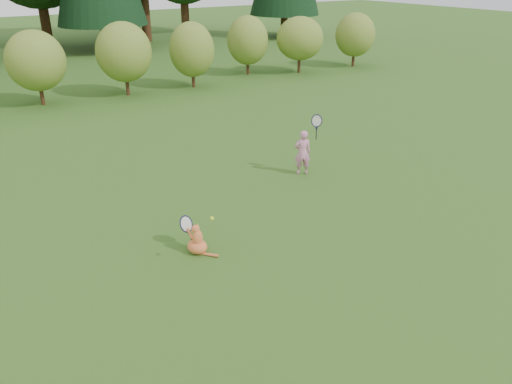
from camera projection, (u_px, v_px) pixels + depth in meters
ground at (270, 244)px, 9.22m from camera, size 100.00×100.00×0.00m
shrub_row at (75, 62)px, 18.57m from camera, size 28.00×3.00×2.80m
child at (303, 151)px, 12.06m from camera, size 0.66×0.47×1.67m
cat at (196, 238)px, 8.86m from camera, size 0.49×0.84×0.74m
tennis_ball at (212, 218)px, 8.11m from camera, size 0.07×0.07×0.07m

